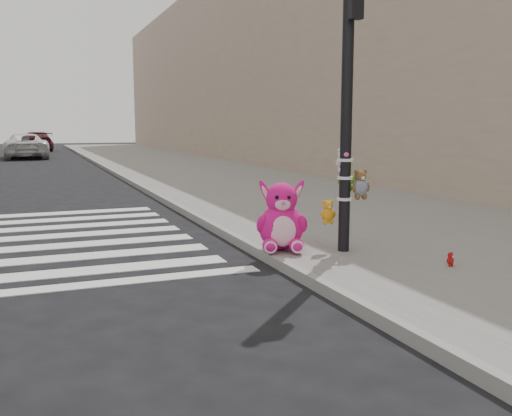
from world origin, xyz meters
name	(u,v)px	position (x,y,z in m)	size (l,w,h in m)	color
ground	(206,323)	(0.00, 0.00, 0.00)	(120.00, 120.00, 0.00)	black
sidewalk_near	(272,189)	(5.00, 10.00, 0.07)	(7.00, 80.00, 0.14)	slate
curb_edge	(154,195)	(1.55, 10.00, 0.07)	(0.12, 80.00, 0.15)	gray
bld_near	(295,60)	(10.50, 20.00, 5.00)	(5.00, 60.00, 10.00)	tan
signal_pole	(347,136)	(2.63, 1.82, 1.78)	(0.69, 0.50, 4.00)	black
pink_bunny	(282,221)	(1.79, 2.17, 0.56)	(0.83, 0.91, 1.03)	#E71380
red_teddy	(450,259)	(3.40, 0.50, 0.23)	(0.12, 0.09, 0.18)	#A91310
car_white_near	(25,146)	(-1.70, 30.99, 0.72)	(2.39, 5.18, 1.44)	silver
car_maroon_near	(37,141)	(-0.94, 40.80, 0.72)	(2.00, 4.93, 1.43)	#4F161F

